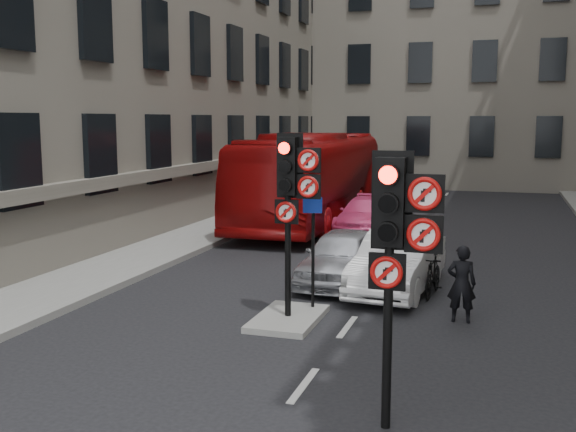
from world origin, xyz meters
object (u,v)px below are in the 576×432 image
Objects in this scene: signal_near at (397,232)px; motorcyclist at (462,284)px; car_silver at (342,257)px; car_pink at (365,215)px; car_white at (398,262)px; info_sign at (313,237)px; bus_red at (313,178)px; motorcycle at (433,275)px; signal_far at (292,185)px.

motorcyclist is at bearing 83.62° from signal_near.
car_silver is 7.79m from car_pink.
signal_near is 0.93× the size of car_silver.
info_sign is (-1.41, -2.32, 0.90)m from car_white.
motorcycle is at bearing -60.69° from bus_red.
signal_far is at bearing -120.97° from info_sign.
car_white is at bearing 43.88° from info_sign.
signal_near reaches higher than motorcyclist.
info_sign reaches higher than motorcycle.
signal_near is 5.35m from motorcyclist.
car_silver is at bearing -82.10° from car_pink.
bus_red is (-3.27, 9.14, 1.06)m from car_silver.
signal_near is 2.28× the size of motorcycle.
signal_far is 0.29× the size of bus_red.
motorcycle is 3.28m from info_sign.
info_sign is (0.95, -10.40, 1.00)m from car_pink.
signal_far is 4.38m from motorcycle.
signal_near is at bearing -83.11° from motorcycle.
signal_far is 1.57× the size of info_sign.
car_pink is 2.59× the size of motorcycle.
car_white is 2.85m from info_sign.
bus_red is (-5.66, 16.54, -0.87)m from signal_near.
signal_near is at bearing -77.02° from car_white.
motorcycle is at bearing 49.75° from signal_far.
signal_near is 15.62m from car_pink.
signal_far is 3.98m from car_silver.
signal_near reaches higher than bus_red.
info_sign is (0.21, 0.74, -1.11)m from signal_far.
signal_near reaches higher than car_pink.
signal_far is at bearing -124.72° from motorcycle.
motorcyclist is 0.68× the size of info_sign.
motorcycle is at bearing -68.06° from car_pink.
bus_red is 13.13m from motorcyclist.
motorcycle is 2.03m from motorcyclist.
info_sign is at bearing 73.83° from signal_far.
info_sign reaches higher than motorcyclist.
motorcyclist is at bearing -63.33° from motorcycle.
signal_far is 0.88× the size of car_pink.
car_white is at bearing 173.43° from motorcycle.
car_silver is 1.45m from car_white.
car_pink is (-3.34, 15.13, -1.99)m from signal_near.
car_silver is at bearing -42.41° from motorcyclist.
car_silver is 0.95× the size of car_pink.
info_sign is (-2.22, -2.14, 1.12)m from motorcycle.
signal_near is 17.50m from bus_red.
car_white is at bearing -64.05° from bus_red.
car_pink is at bearing 80.42° from info_sign.
bus_red is 5.40× the size of info_sign.
motorcyclist is (6.22, -11.53, -0.94)m from bus_red.
motorcyclist reaches higher than car_pink.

